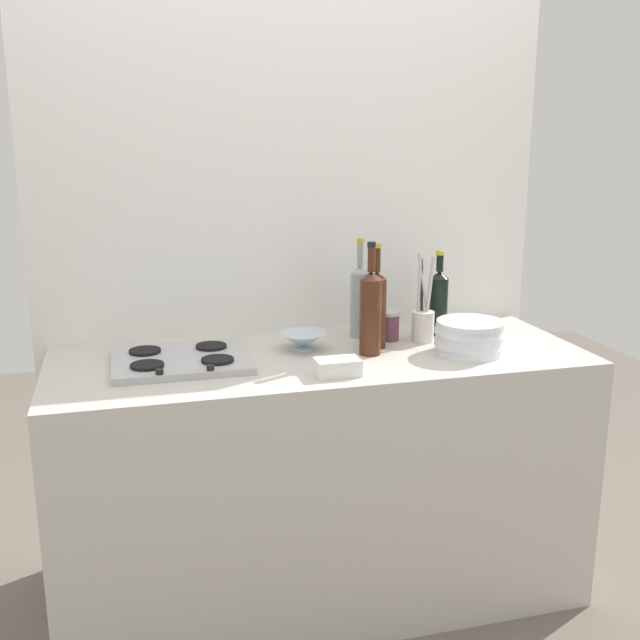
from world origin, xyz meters
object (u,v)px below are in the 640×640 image
object	(u,v)px
plate_stack	(469,337)
utensil_crock	(423,321)
mixing_bowl	(302,340)
wine_bottle_mid_left	(438,301)
butter_dish	(338,367)
stovetop_hob	(181,360)
wine_bottle_leftmost	(370,311)
wine_bottle_rightmost	(376,308)
wine_bottle_mid_right	(359,300)
condiment_jar_front	(389,326)

from	to	relation	value
plate_stack	utensil_crock	distance (m)	0.21
plate_stack	mixing_bowl	xyz separation A→B (m)	(-0.54, 0.18, -0.02)
plate_stack	wine_bottle_mid_left	distance (m)	0.26
butter_dish	plate_stack	bearing A→B (deg)	12.79
plate_stack	utensil_crock	xyz separation A→B (m)	(-0.09, 0.18, 0.02)
stovetop_hob	butter_dish	size ratio (longest dim) A/B	3.19
plate_stack	mixing_bowl	world-z (taller)	plate_stack
wine_bottle_leftmost	wine_bottle_rightmost	bearing A→B (deg)	58.26
stovetop_hob	wine_bottle_mid_right	xyz separation A→B (m)	(0.66, 0.17, 0.12)
stovetop_hob	condiment_jar_front	world-z (taller)	condiment_jar_front
wine_bottle_mid_right	mixing_bowl	world-z (taller)	wine_bottle_mid_right
wine_bottle_leftmost	mixing_bowl	world-z (taller)	wine_bottle_leftmost
wine_bottle_mid_left	utensil_crock	bearing A→B (deg)	-140.64
wine_bottle_rightmost	condiment_jar_front	world-z (taller)	wine_bottle_rightmost
wine_bottle_leftmost	wine_bottle_mid_right	bearing A→B (deg)	81.37
butter_dish	stovetop_hob	bearing A→B (deg)	152.29
wine_bottle_rightmost	mixing_bowl	world-z (taller)	wine_bottle_rightmost
utensil_crock	wine_bottle_rightmost	bearing A→B (deg)	-171.15
stovetop_hob	wine_bottle_rightmost	distance (m)	0.69
wine_bottle_mid_right	utensil_crock	xyz separation A→B (m)	(0.20, -0.12, -0.07)
butter_dish	utensil_crock	distance (m)	0.50
plate_stack	wine_bottle_mid_right	size ratio (longest dim) A/B	0.65
wine_bottle_rightmost	utensil_crock	world-z (taller)	wine_bottle_rightmost
wine_bottle_mid_left	wine_bottle_mid_right	size ratio (longest dim) A/B	0.87
wine_bottle_leftmost	wine_bottle_mid_left	xyz separation A→B (m)	(0.33, 0.18, -0.02)
butter_dish	utensil_crock	xyz separation A→B (m)	(0.41, 0.30, 0.05)
wine_bottle_leftmost	utensil_crock	bearing A→B (deg)	24.21
wine_bottle_rightmost	condiment_jar_front	size ratio (longest dim) A/B	3.47
plate_stack	wine_bottle_rightmost	xyz separation A→B (m)	(-0.28, 0.15, 0.08)
utensil_crock	butter_dish	bearing A→B (deg)	-143.95
stovetop_hob	wine_bottle_leftmost	world-z (taller)	wine_bottle_leftmost
wine_bottle_leftmost	wine_bottle_mid_left	world-z (taller)	wine_bottle_leftmost
plate_stack	stovetop_hob	bearing A→B (deg)	172.36
wine_bottle_mid_right	mixing_bowl	xyz separation A→B (m)	(-0.24, -0.12, -0.10)
wine_bottle_rightmost	stovetop_hob	bearing A→B (deg)	-177.96
wine_bottle_rightmost	utensil_crock	size ratio (longest dim) A/B	1.16
wine_bottle_rightmost	butter_dish	xyz separation A→B (m)	(-0.22, -0.27, -0.11)
mixing_bowl	utensil_crock	size ratio (longest dim) A/B	0.53
condiment_jar_front	stovetop_hob	bearing A→B (deg)	-172.58
wine_bottle_leftmost	condiment_jar_front	bearing A→B (deg)	50.57
wine_bottle_mid_left	wine_bottle_rightmost	distance (m)	0.30
mixing_bowl	condiment_jar_front	bearing A→B (deg)	7.41
plate_stack	butter_dish	bearing A→B (deg)	-167.21
wine_bottle_mid_left	wine_bottle_rightmost	size ratio (longest dim) A/B	0.86
plate_stack	wine_bottle_leftmost	world-z (taller)	wine_bottle_leftmost
wine_bottle_mid_right	mixing_bowl	bearing A→B (deg)	-154.50
stovetop_hob	mixing_bowl	bearing A→B (deg)	7.43
condiment_jar_front	butter_dish	bearing A→B (deg)	-130.81
mixing_bowl	utensil_crock	bearing A→B (deg)	-0.17
stovetop_hob	butter_dish	distance (m)	0.52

